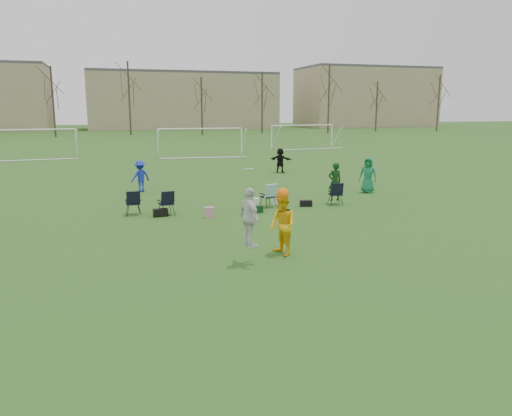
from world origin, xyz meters
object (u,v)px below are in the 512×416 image
object	(u,v)px
center_contest	(270,222)
goal_mid	(200,134)
fielder_black	(280,160)
goal_left	(29,135)
fielder_green_far	(368,175)
fielder_blue	(140,176)
goal_right	(303,130)

from	to	relation	value
center_contest	goal_mid	distance (m)	30.94
fielder_black	goal_left	world-z (taller)	goal_left
fielder_green_far	fielder_black	bearing A→B (deg)	137.56
fielder_green_far	fielder_blue	bearing A→B (deg)	-160.01
fielder_black	center_contest	distance (m)	19.07
goal_left	center_contest	bearing A→B (deg)	-77.57
fielder_black	goal_right	bearing A→B (deg)	-73.78
center_contest	goal_left	world-z (taller)	center_contest
goal_mid	goal_left	bearing A→B (deg)	175.87
center_contest	goal_right	distance (m)	39.95
fielder_blue	fielder_green_far	distance (m)	11.31
fielder_blue	goal_mid	size ratio (longest dim) A/B	0.21
goal_mid	fielder_black	bearing A→B (deg)	-73.37
fielder_green_far	fielder_black	distance (m)	8.88
fielder_blue	goal_right	xyz separation A→B (m)	(18.40, 24.10, 1.14)
fielder_green_far	goal_left	xyz separation A→B (m)	(-18.37, 23.57, 1.04)
center_contest	goal_mid	world-z (taller)	center_contest
goal_right	fielder_blue	bearing A→B (deg)	-135.37
fielder_black	goal_mid	distance (m)	13.18
center_contest	goal_right	world-z (taller)	center_contest
fielder_black	center_contest	size ratio (longest dim) A/B	0.61
fielder_blue	goal_left	world-z (taller)	goal_left
goal_left	goal_right	xyz separation A→B (m)	(26.00, 4.00, 0.00)
fielder_blue	fielder_black	size ratio (longest dim) A/B	0.98
fielder_blue	goal_right	size ratio (longest dim) A/B	0.21
goal_mid	goal_right	distance (m)	13.42
fielder_black	fielder_green_far	bearing A→B (deg)	141.81
goal_left	goal_mid	xyz separation A→B (m)	(14.00, -2.00, 0.00)
goal_right	center_contest	bearing A→B (deg)	-121.20
fielder_blue	center_contest	distance (m)	12.89
fielder_blue	goal_right	world-z (taller)	goal_right
fielder_green_far	goal_left	distance (m)	29.90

